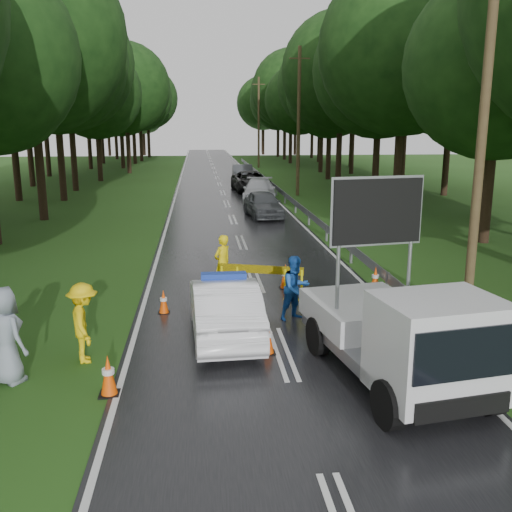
{
  "coord_description": "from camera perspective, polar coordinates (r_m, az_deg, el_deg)",
  "views": [
    {
      "loc": [
        -1.76,
        -11.64,
        4.94
      ],
      "look_at": [
        -0.18,
        3.92,
        1.3
      ],
      "focal_mm": 40.0,
      "sensor_mm": 36.0,
      "label": 1
    }
  ],
  "objects": [
    {
      "name": "work_truck",
      "position": [
        11.23,
        14.37,
        -7.6
      ],
      "size": [
        2.88,
        5.13,
        3.88
      ],
      "rotation": [
        0.0,
        0.0,
        0.16
      ],
      "color": "gray",
      "rests_on": "ground"
    },
    {
      "name": "queue_car_first",
      "position": [
        30.81,
        0.74,
        5.21
      ],
      "size": [
        2.04,
        4.3,
        1.42
      ],
      "primitive_type": "imported",
      "rotation": [
        0.0,
        0.0,
        0.09
      ],
      "color": "#393D40",
      "rests_on": "ground"
    },
    {
      "name": "utility_pole_near",
      "position": [
        15.32,
        21.8,
        12.65
      ],
      "size": [
        1.4,
        0.24,
        10.0
      ],
      "color": "#483621",
      "rests_on": "ground"
    },
    {
      "name": "cone_far",
      "position": [
        17.45,
        2.95,
        -2.08
      ],
      "size": [
        0.37,
        0.37,
        0.78
      ],
      "color": "black",
      "rests_on": "ground"
    },
    {
      "name": "cone_center",
      "position": [
        12.59,
        1.13,
        -8.2
      ],
      "size": [
        0.36,
        0.36,
        0.76
      ],
      "color": "black",
      "rests_on": "ground"
    },
    {
      "name": "cone_left_mid",
      "position": [
        15.39,
        -9.22,
        -4.55
      ],
      "size": [
        0.31,
        0.31,
        0.66
      ],
      "color": "black",
      "rests_on": "ground"
    },
    {
      "name": "queue_car_third",
      "position": [
        42.71,
        -0.52,
        7.47
      ],
      "size": [
        2.81,
        5.51,
        1.49
      ],
      "primitive_type": "imported",
      "rotation": [
        0.0,
        0.0,
        0.07
      ],
      "color": "black",
      "rests_on": "ground"
    },
    {
      "name": "utility_pole_mid",
      "position": [
        40.25,
        4.28,
        13.25
      ],
      "size": [
        1.4,
        0.24,
        10.0
      ],
      "color": "#483621",
      "rests_on": "ground"
    },
    {
      "name": "police_sedan",
      "position": [
        13.51,
        -3.21,
        -5.19
      ],
      "size": [
        1.69,
        4.33,
        1.55
      ],
      "rotation": [
        0.0,
        0.0,
        3.19
      ],
      "color": "white",
      "rests_on": "ground"
    },
    {
      "name": "queue_car_fourth",
      "position": [
        48.78,
        -1.34,
        8.2
      ],
      "size": [
        1.71,
        4.7,
        1.54
      ],
      "primitive_type": "imported",
      "rotation": [
        0.0,
        0.0,
        -0.02
      ],
      "color": "#3C3E43",
      "rests_on": "ground"
    },
    {
      "name": "ground",
      "position": [
        12.77,
        2.63,
        -9.68
      ],
      "size": [
        160.0,
        160.0,
        0.0
      ],
      "primitive_type": "plane",
      "color": "#254814",
      "rests_on": "ground"
    },
    {
      "name": "queue_car_second",
      "position": [
        36.77,
        0.33,
        6.53
      ],
      "size": [
        2.61,
        5.22,
        1.46
      ],
      "primitive_type": "imported",
      "rotation": [
        0.0,
        0.0,
        -0.12
      ],
      "color": "#A3A5AB",
      "rests_on": "ground"
    },
    {
      "name": "cone_near_left",
      "position": [
        11.13,
        -14.54,
        -11.51
      ],
      "size": [
        0.37,
        0.37,
        0.79
      ],
      "color": "black",
      "rests_on": "ground"
    },
    {
      "name": "civilian",
      "position": [
        14.63,
        3.98,
        -3.21
      ],
      "size": [
        1.01,
        0.93,
        1.68
      ],
      "primitive_type": "imported",
      "rotation": [
        0.0,
        0.0,
        0.45
      ],
      "color": "blue",
      "rests_on": "ground"
    },
    {
      "name": "road",
      "position": [
        41.97,
        -3.37,
        6.34
      ],
      "size": [
        7.0,
        140.0,
        0.02
      ],
      "primitive_type": "cube",
      "color": "black",
      "rests_on": "ground"
    },
    {
      "name": "officer",
      "position": [
        17.15,
        -3.37,
        -0.7
      ],
      "size": [
        0.74,
        0.73,
        1.71
      ],
      "primitive_type": "imported",
      "rotation": [
        0.0,
        0.0,
        3.9
      ],
      "color": "yellow",
      "rests_on": "ground"
    },
    {
      "name": "barrier",
      "position": [
        16.29,
        0.54,
        -1.78
      ],
      "size": [
        2.33,
        0.78,
        1.0
      ],
      "rotation": [
        0.0,
        0.0,
        -0.31
      ],
      "color": "yellow",
      "rests_on": "ground"
    },
    {
      "name": "bystander_left",
      "position": [
        12.58,
        -16.85,
        -6.41
      ],
      "size": [
        0.91,
        1.24,
        1.72
      ],
      "primitive_type": "imported",
      "rotation": [
        0.0,
        0.0,
        1.84
      ],
      "color": "yellow",
      "rests_on": "ground"
    },
    {
      "name": "bystander_right",
      "position": [
        12.08,
        -23.79,
        -7.28
      ],
      "size": [
        1.12,
        1.07,
        1.93
      ],
      "primitive_type": "imported",
      "rotation": [
        0.0,
        0.0,
        2.48
      ],
      "color": "gray",
      "rests_on": "ground"
    },
    {
      "name": "guardrail",
      "position": [
        41.9,
        1.74,
        7.08
      ],
      "size": [
        0.12,
        60.06,
        0.7
      ],
      "color": "gray",
      "rests_on": "ground"
    },
    {
      "name": "utility_pole_far",
      "position": [
        66.01,
        0.27,
        13.22
      ],
      "size": [
        1.4,
        0.24,
        10.0
      ],
      "color": "#483621",
      "rests_on": "ground"
    },
    {
      "name": "cone_right",
      "position": [
        17.59,
        11.84,
        -2.26
      ],
      "size": [
        0.36,
        0.36,
        0.76
      ],
      "color": "black",
      "rests_on": "ground"
    }
  ]
}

